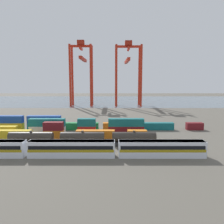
% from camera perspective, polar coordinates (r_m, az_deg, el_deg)
% --- Properties ---
extents(ground_plane, '(420.00, 420.00, 0.00)m').
position_cam_1_polar(ground_plane, '(114.00, -1.83, -1.38)').
color(ground_plane, '#5B564C').
extents(harbour_water, '(400.00, 110.00, 0.01)m').
position_cam_1_polar(harbour_water, '(207.55, -1.11, 2.78)').
color(harbour_water, slate).
rests_on(harbour_water, ground_plane).
extents(passenger_train, '(63.40, 3.14, 3.90)m').
position_cam_1_polar(passenger_train, '(57.18, -10.01, -8.64)').
color(passenger_train, silver).
rests_on(passenger_train, ground_plane).
extents(freight_tank_row, '(40.93, 2.73, 4.19)m').
position_cam_1_polar(freight_tank_row, '(66.34, -7.42, -6.45)').
color(freight_tank_row, '#232326').
rests_on(freight_tank_row, ground_plane).
extents(shipping_container_0, '(12.10, 2.44, 2.60)m').
position_cam_1_polar(shipping_container_0, '(80.27, -23.41, -5.01)').
color(shipping_container_0, gold).
rests_on(shipping_container_0, ground_plane).
extents(shipping_container_1, '(6.04, 2.44, 2.60)m').
position_cam_1_polar(shipping_container_1, '(76.09, -14.25, -5.28)').
color(shipping_container_1, orange).
rests_on(shipping_container_1, ground_plane).
extents(shipping_container_2, '(6.04, 2.44, 2.60)m').
position_cam_1_polar(shipping_container_2, '(75.55, -14.32, -3.36)').
color(shipping_container_2, maroon).
rests_on(shipping_container_2, shipping_container_1).
extents(shipping_container_3, '(12.10, 2.44, 2.60)m').
position_cam_1_polar(shipping_container_3, '(74.02, -4.30, -5.42)').
color(shipping_container_3, orange).
rests_on(shipping_container_3, ground_plane).
extents(shipping_container_4, '(6.04, 2.44, 2.60)m').
position_cam_1_polar(shipping_container_4, '(74.26, 5.90, -5.40)').
color(shipping_container_4, orange).
rests_on(shipping_container_4, ground_plane).
extents(shipping_container_5, '(6.04, 2.44, 2.60)m').
position_cam_1_polar(shipping_container_5, '(87.63, -24.21, -4.02)').
color(shipping_container_5, gold).
rests_on(shipping_container_5, ground_plane).
extents(shipping_container_6, '(12.10, 2.44, 2.60)m').
position_cam_1_polar(shipping_container_6, '(83.09, -15.69, -4.23)').
color(shipping_container_6, silver).
rests_on(shipping_container_6, ground_plane).
extents(shipping_container_7, '(12.10, 2.44, 2.60)m').
position_cam_1_polar(shipping_container_7, '(82.60, -15.75, -2.47)').
color(shipping_container_7, '#146066').
rests_on(shipping_container_7, shipping_container_6).
extents(shipping_container_8, '(6.04, 2.44, 2.60)m').
position_cam_1_polar(shipping_container_8, '(80.57, -6.40, -4.36)').
color(shipping_container_8, '#AD211C').
rests_on(shipping_container_8, ground_plane).
extents(shipping_container_9, '(6.04, 2.44, 2.60)m').
position_cam_1_polar(shipping_container_9, '(80.06, -6.43, -2.54)').
color(shipping_container_9, '#146066').
rests_on(shipping_container_9, shipping_container_8).
extents(shipping_container_10, '(12.10, 2.44, 2.60)m').
position_cam_1_polar(shipping_container_10, '(80.24, 3.22, -4.37)').
color(shipping_container_10, maroon).
rests_on(shipping_container_10, ground_plane).
extents(shipping_container_11, '(12.10, 2.44, 2.60)m').
position_cam_1_polar(shipping_container_11, '(79.74, 3.23, -2.54)').
color(shipping_container_11, '#146066').
rests_on(shipping_container_11, shipping_container_10).
extents(shipping_container_12, '(12.10, 2.44, 2.60)m').
position_cam_1_polar(shipping_container_12, '(94.69, -24.44, -3.19)').
color(shipping_container_12, gold).
rests_on(shipping_container_12, ground_plane).
extents(shipping_container_13, '(12.10, 2.44, 2.60)m').
position_cam_1_polar(shipping_container_13, '(94.26, -24.53, -1.63)').
color(shipping_container_13, '#1C4299').
rests_on(shipping_container_13, shipping_container_12).
extents(shipping_container_14, '(12.10, 2.44, 2.60)m').
position_cam_1_polar(shipping_container_14, '(89.91, -16.35, -3.35)').
color(shipping_container_14, '#146066').
rests_on(shipping_container_14, ground_plane).
extents(shipping_container_15, '(12.10, 2.44, 2.60)m').
position_cam_1_polar(shipping_container_15, '(89.46, -16.42, -1.72)').
color(shipping_container_15, '#1C4299').
rests_on(shipping_container_15, shipping_container_14).
extents(shipping_container_16, '(12.10, 2.44, 2.60)m').
position_cam_1_polar(shipping_container_16, '(87.10, -7.55, -3.46)').
color(shipping_container_16, '#197538').
rests_on(shipping_container_16, ground_plane).
extents(shipping_container_17, '(12.10, 2.44, 2.60)m').
position_cam_1_polar(shipping_container_17, '(86.43, 1.61, -3.48)').
color(shipping_container_17, orange).
rests_on(shipping_container_17, ground_plane).
extents(shipping_container_18, '(12.10, 2.44, 2.60)m').
position_cam_1_polar(shipping_container_18, '(87.97, 10.67, -3.41)').
color(shipping_container_18, '#146066').
rests_on(shipping_container_18, ground_plane).
extents(shipping_container_19, '(6.04, 2.44, 2.60)m').
position_cam_1_polar(shipping_container_19, '(91.60, 19.23, -3.27)').
color(shipping_container_19, maroon).
rests_on(shipping_container_19, ground_plane).
extents(gantry_crane_west, '(15.87, 34.65, 45.52)m').
position_cam_1_polar(gantry_crane_west, '(171.47, -7.63, 10.91)').
color(gantry_crane_west, red).
rests_on(gantry_crane_west, ground_plane).
extents(gantry_crane_central, '(18.57, 38.52, 45.21)m').
position_cam_1_polar(gantry_crane_central, '(170.94, 3.67, 10.95)').
color(gantry_crane_central, red).
rests_on(gantry_crane_central, ground_plane).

